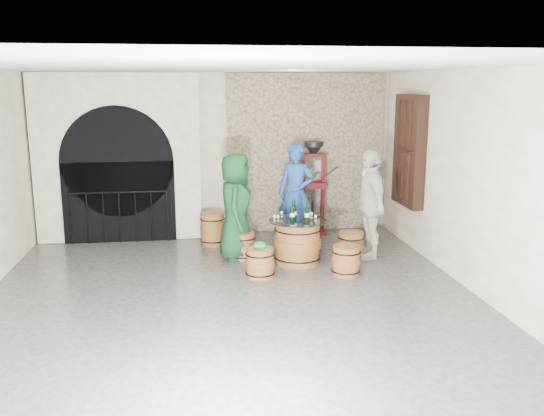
{
  "coord_description": "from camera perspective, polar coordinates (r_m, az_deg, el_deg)",
  "views": [
    {
      "loc": [
        -0.5,
        -7.53,
        2.97
      ],
      "look_at": [
        0.73,
        1.32,
        1.05
      ],
      "focal_mm": 38.0,
      "sensor_mm": 36.0,
      "label": 1
    }
  ],
  "objects": [
    {
      "name": "side_barrel",
      "position": [
        10.88,
        -5.91,
        -2.08
      ],
      "size": [
        0.47,
        0.47,
        0.63
      ],
      "rotation": [
        0.0,
        0.0,
        -0.03
      ],
      "color": "brown",
      "rests_on": "ground"
    },
    {
      "name": "wine_bottle_left",
      "position": [
        9.57,
        2.02,
        -0.5
      ],
      "size": [
        0.08,
        0.08,
        0.32
      ],
      "color": "black",
      "rests_on": "barrel_table"
    },
    {
      "name": "tasting_glass_b",
      "position": [
        9.79,
        3.94,
        -0.72
      ],
      "size": [
        0.05,
        0.05,
        0.1
      ],
      "primitive_type": null,
      "color": "#B07622",
      "rests_on": "barrel_table"
    },
    {
      "name": "arched_opening",
      "position": [
        11.44,
        -14.96,
        4.76
      ],
      "size": [
        3.1,
        0.6,
        3.19
      ],
      "color": "silver",
      "rests_on": "ground"
    },
    {
      "name": "tasting_glass_c",
      "position": [
        9.86,
        0.98,
        -0.59
      ],
      "size": [
        0.05,
        0.05,
        0.1
      ],
      "primitive_type": null,
      "color": "#B07622",
      "rests_on": "barrel_table"
    },
    {
      "name": "person_white",
      "position": [
        10.05,
        9.64,
        0.37
      ],
      "size": [
        0.5,
        1.13,
        1.9
      ],
      "primitive_type": "imported",
      "rotation": [
        0.0,
        0.0,
        -1.53
      ],
      "color": "beige",
      "rests_on": "ground"
    },
    {
      "name": "barrel_stool_far",
      "position": [
        10.71,
        2.39,
        -2.67
      ],
      "size": [
        0.46,
        0.46,
        0.48
      ],
      "color": "brown",
      "rests_on": "ground"
    },
    {
      "name": "corking_press",
      "position": [
        11.5,
        4.11,
        2.69
      ],
      "size": [
        0.77,
        0.42,
        1.87
      ],
      "rotation": [
        0.0,
        0.0,
        -0.01
      ],
      "color": "#530D16",
      "rests_on": "ground"
    },
    {
      "name": "tasting_glass_e",
      "position": [
        9.58,
        4.34,
        -1.01
      ],
      "size": [
        0.05,
        0.05,
        0.1
      ],
      "primitive_type": null,
      "color": "#B07622",
      "rests_on": "barrel_table"
    },
    {
      "name": "wall_front",
      "position": [
        3.82,
        0.15,
        -8.93
      ],
      "size": [
        8.0,
        0.0,
        8.0
      ],
      "primitive_type": "plane",
      "rotation": [
        -1.57,
        0.0,
        0.0
      ],
      "color": "silver",
      "rests_on": "ground"
    },
    {
      "name": "person_blue",
      "position": [
        10.86,
        2.38,
        1.4
      ],
      "size": [
        0.82,
        0.73,
        1.9
      ],
      "primitive_type": "imported",
      "rotation": [
        0.0,
        0.0,
        -0.49
      ],
      "color": "#1C489C",
      "rests_on": "ground"
    },
    {
      "name": "person_green",
      "position": [
        9.87,
        -3.6,
        0.11
      ],
      "size": [
        0.72,
        0.98,
        1.84
      ],
      "primitive_type": "imported",
      "rotation": [
        0.0,
        0.0,
        1.42
      ],
      "color": "#103C1F",
      "rests_on": "ground"
    },
    {
      "name": "wine_bottle_center",
      "position": [
        9.56,
        3.49,
        -0.53
      ],
      "size": [
        0.08,
        0.08,
        0.32
      ],
      "color": "black",
      "rests_on": "barrel_table"
    },
    {
      "name": "wall_right",
      "position": [
        8.64,
        19.8,
        2.28
      ],
      "size": [
        0.0,
        8.0,
        8.0
      ],
      "primitive_type": "plane",
      "rotation": [
        1.57,
        0.0,
        -1.57
      ],
      "color": "silver",
      "rests_on": "ground"
    },
    {
      "name": "stone_facing_panel",
      "position": [
        11.78,
        3.4,
        5.44
      ],
      "size": [
        3.2,
        0.12,
        3.18
      ],
      "primitive_type": "cube",
      "color": "gray",
      "rests_on": "ground"
    },
    {
      "name": "ceiling",
      "position": [
        7.55,
        -4.25,
        13.84
      ],
      "size": [
        8.0,
        8.0,
        0.0
      ],
      "primitive_type": "plane",
      "rotation": [
        3.14,
        0.0,
        0.0
      ],
      "color": "beige",
      "rests_on": "wall_back"
    },
    {
      "name": "tasting_glass_d",
      "position": [
        9.83,
        3.81,
        -0.67
      ],
      "size": [
        0.05,
        0.05,
        0.1
      ],
      "primitive_type": null,
      "color": "#B07622",
      "rests_on": "barrel_table"
    },
    {
      "name": "green_cap",
      "position": [
        8.97,
        -1.19,
        -3.73
      ],
      "size": [
        0.25,
        0.21,
        0.11
      ],
      "color": "#0C8739",
      "rests_on": "barrel_stool_near_left"
    },
    {
      "name": "shuttered_window",
      "position": [
        10.72,
        13.39,
        5.54
      ],
      "size": [
        0.23,
        1.1,
        2.0
      ],
      "color": "black",
      "rests_on": "wall_right"
    },
    {
      "name": "barrel_stool_right",
      "position": [
        10.09,
        7.82,
        -3.7
      ],
      "size": [
        0.46,
        0.46,
        0.48
      ],
      "color": "brown",
      "rests_on": "ground"
    },
    {
      "name": "barrel_stool_near_right",
      "position": [
        9.24,
        7.34,
        -5.18
      ],
      "size": [
        0.46,
        0.46,
        0.48
      ],
      "color": "brown",
      "rests_on": "ground"
    },
    {
      "name": "barrel_table",
      "position": [
        9.74,
        2.54,
        -3.36
      ],
      "size": [
        0.97,
        0.97,
        0.75
      ],
      "color": "brown",
      "rests_on": "ground"
    },
    {
      "name": "wall_back",
      "position": [
        11.62,
        -5.44,
        5.31
      ],
      "size": [
        8.0,
        0.0,
        8.0
      ],
      "primitive_type": "plane",
      "rotation": [
        1.57,
        0.0,
        0.0
      ],
      "color": "silver",
      "rests_on": "ground"
    },
    {
      "name": "control_box",
      "position": [
        11.78,
        4.65,
        4.2
      ],
      "size": [
        0.18,
        0.1,
        0.22
      ],
      "primitive_type": "cube",
      "color": "silver",
      "rests_on": "wall_back"
    },
    {
      "name": "barrel_stool_near_left",
      "position": [
        9.05,
        -1.21,
        -5.46
      ],
      "size": [
        0.46,
        0.46,
        0.48
      ],
      "color": "brown",
      "rests_on": "ground"
    },
    {
      "name": "barrel_stool_left",
      "position": [
        10.0,
        -2.94,
        -3.76
      ],
      "size": [
        0.46,
        0.46,
        0.48
      ],
      "color": "brown",
      "rests_on": "ground"
    },
    {
      "name": "ground",
      "position": [
        8.11,
        -3.89,
        -9.39
      ],
      "size": [
        8.0,
        8.0,
        0.0
      ],
      "primitive_type": "plane",
      "color": "#2D2D30",
      "rests_on": "ground"
    },
    {
      "name": "wine_bottle_right",
      "position": [
        9.69,
        2.24,
        -0.33
      ],
      "size": [
        0.08,
        0.08,
        0.32
      ],
      "color": "black",
      "rests_on": "barrel_table"
    },
    {
      "name": "tasting_glass_f",
      "position": [
        9.56,
        0.24,
        -1.01
      ],
      "size": [
        0.05,
        0.05,
        0.1
      ],
      "primitive_type": null,
      "color": "#B07622",
      "rests_on": "barrel_table"
    },
    {
      "name": "tasting_glass_a",
      "position": [
        9.56,
        0.6,
        -1.01
      ],
      "size": [
        0.05,
        0.05,
        0.1
      ],
      "primitive_type": null,
      "color": "#B07622",
      "rests_on": "barrel_table"
    }
  ]
}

